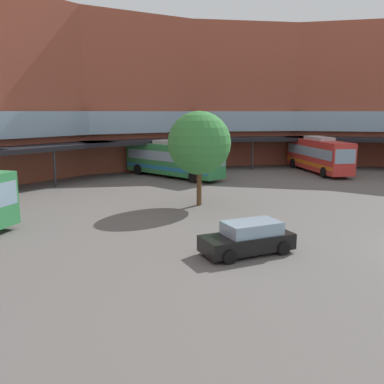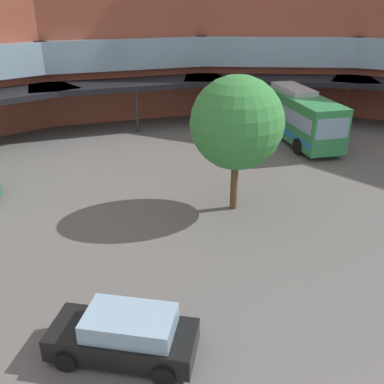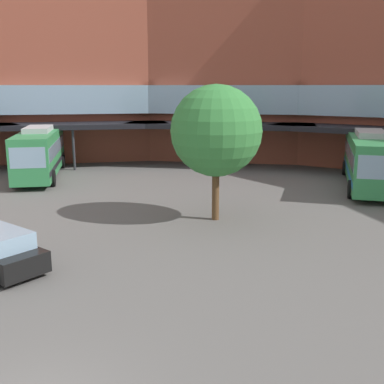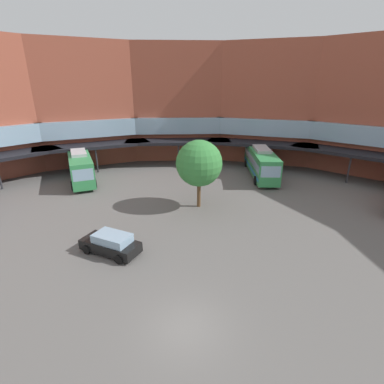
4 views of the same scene
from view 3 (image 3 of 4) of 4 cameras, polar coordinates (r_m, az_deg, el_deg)
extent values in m
cube|color=black|center=(37.52, 21.02, 6.93)|extent=(15.71, 9.43, 0.40)
cylinder|color=#2D2D33|center=(36.15, 20.30, 4.08)|extent=(0.20, 0.20, 3.41)
cube|color=#9E4C38|center=(44.31, 4.17, 15.09)|extent=(15.32, 6.00, 17.07)
cube|color=#8CADC6|center=(43.68, 4.02, 11.10)|extent=(13.79, 6.24, 2.39)
cube|color=black|center=(39.42, 3.26, 7.97)|extent=(15.32, 4.00, 0.40)
cylinder|color=#2D2D33|center=(38.02, 2.93, 5.22)|extent=(0.20, 0.20, 3.41)
cube|color=#9E4C38|center=(45.31, -14.18, 14.70)|extent=(16.45, 11.28, 17.07)
cube|color=#8CADC6|center=(44.68, -13.99, 10.79)|extent=(15.12, 10.93, 2.39)
cube|color=black|center=(40.40, -14.06, 7.73)|extent=(15.71, 9.43, 0.40)
cylinder|color=#2D2D33|center=(38.98, -14.01, 5.04)|extent=(0.20, 0.20, 3.41)
cube|color=#338C4C|center=(36.66, -17.80, 4.58)|extent=(6.04, 11.01, 3.00)
cube|color=#8CADC6|center=(36.61, -17.84, 5.14)|extent=(5.87, 10.42, 0.96)
cube|color=black|center=(36.78, -17.71, 3.29)|extent=(5.99, 10.82, 0.36)
cube|color=#8CADC6|center=(31.36, -19.12, 3.90)|extent=(2.08, 0.86, 1.32)
cube|color=#B2B2B7|center=(36.48, -17.98, 7.19)|extent=(2.96, 4.25, 0.36)
cylinder|color=black|center=(33.10, -16.36, 1.60)|extent=(0.66, 1.14, 1.10)
cylinder|color=black|center=(33.47, -20.57, 1.42)|extent=(0.66, 1.14, 1.10)
cylinder|color=black|center=(40.31, -15.25, 3.55)|extent=(0.66, 1.14, 1.10)
cylinder|color=black|center=(40.62, -18.73, 3.39)|extent=(0.66, 1.14, 1.10)
cube|color=#338C4C|center=(33.68, 20.45, 3.75)|extent=(3.54, 11.89, 3.01)
cube|color=#8CADC6|center=(33.63, 20.50, 4.36)|extent=(3.53, 11.20, 0.96)
cube|color=#267FBF|center=(33.80, 20.34, 2.34)|extent=(3.55, 11.66, 0.36)
cube|color=#8CADC6|center=(27.91, 21.51, 2.75)|extent=(2.24, 0.31, 1.33)
cube|color=#B2B2B7|center=(33.48, 20.67, 6.60)|extent=(2.13, 4.36, 0.36)
cylinder|color=black|center=(29.88, 18.48, 0.31)|extent=(0.39, 1.12, 1.10)
cylinder|color=black|center=(37.92, 21.70, 2.56)|extent=(0.39, 1.12, 1.10)
cylinder|color=black|center=(37.71, 17.87, 2.79)|extent=(0.39, 1.12, 1.10)
cylinder|color=black|center=(18.22, -17.83, -8.03)|extent=(0.69, 0.51, 0.66)
cylinder|color=brown|center=(23.60, 2.85, 0.47)|extent=(0.36, 0.36, 3.23)
sphere|color=#38843D|center=(23.18, 2.93, 7.35)|extent=(4.45, 4.45, 4.45)
camera|label=1|loc=(27.27, -68.82, 4.78)|focal=39.27mm
camera|label=2|loc=(12.68, -60.80, 22.69)|focal=40.77mm
camera|label=4|loc=(8.23, -124.68, 32.95)|focal=27.21mm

